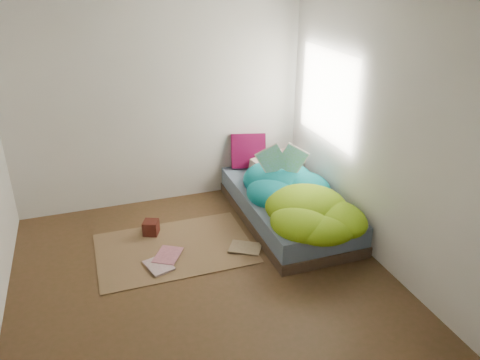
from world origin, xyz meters
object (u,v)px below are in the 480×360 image
(wooden_box, at_px, (151,227))
(floor_book_b, at_px, (157,254))
(open_book, at_px, (282,152))
(floor_book_a, at_px, (149,269))
(bed, at_px, (287,207))
(pillow_magenta, at_px, (248,151))

(wooden_box, height_order, floor_book_b, wooden_box)
(open_book, height_order, floor_book_a, open_book)
(bed, height_order, wooden_box, bed)
(pillow_magenta, bearing_deg, wooden_box, -137.93)
(wooden_box, bearing_deg, floor_book_a, -101.66)
(pillow_magenta, relative_size, wooden_box, 2.78)
(wooden_box, distance_m, floor_book_a, 0.70)
(wooden_box, relative_size, floor_book_a, 0.52)
(bed, bearing_deg, floor_book_a, -163.98)
(pillow_magenta, xyz_separation_m, open_book, (0.12, -0.80, 0.27))
(open_book, distance_m, floor_book_b, 1.77)
(open_book, bearing_deg, floor_book_a, -142.79)
(bed, relative_size, open_book, 4.21)
(pillow_magenta, bearing_deg, floor_book_b, -125.60)
(bed, distance_m, pillow_magenta, 1.00)
(pillow_magenta, height_order, open_book, open_book)
(open_book, bearing_deg, bed, -56.54)
(floor_book_b, bearing_deg, floor_book_a, -86.49)
(bed, relative_size, floor_book_b, 6.24)
(floor_book_a, height_order, floor_book_b, floor_book_b)
(bed, relative_size, pillow_magenta, 4.58)
(pillow_magenta, distance_m, floor_book_a, 2.15)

